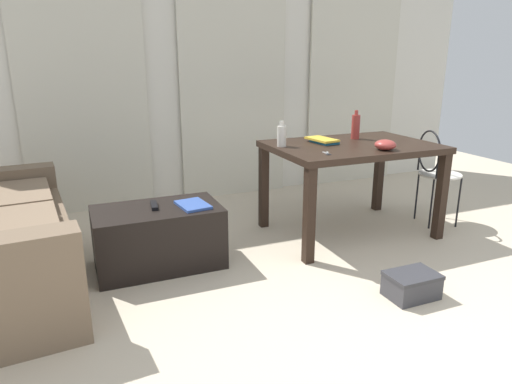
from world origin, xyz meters
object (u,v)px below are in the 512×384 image
tv_remote_primary (154,205)px  craft_table (352,156)px  shoebox (412,285)px  bottle_far (356,127)px  magazine (193,205)px  bottle_near (282,136)px  scissors (328,154)px  bowl (385,145)px  wire_chair (435,166)px  coffee_table (158,237)px  book_stack (323,140)px

tv_remote_primary → craft_table: bearing=7.1°
tv_remote_primary → shoebox: (1.36, -1.08, -0.36)m
craft_table → bottle_far: size_ratio=5.39×
bottle_far → magazine: (-1.52, -0.29, -0.43)m
bottle_far → shoebox: bearing=-107.9°
bottle_near → magazine: bottle_near is taller
scissors → tv_remote_primary: (-1.22, 0.27, -0.32)m
bowl → bottle_near: bearing=147.0°
wire_chair → magazine: bearing=179.8°
coffee_table → scissors: 1.35m
bottle_near → book_stack: (0.38, 0.01, -0.06)m
coffee_table → scissors: scissors is taller
bottle_far → book_stack: size_ratio=0.82×
wire_chair → tv_remote_primary: wire_chair is taller
wire_chair → bowl: wire_chair is taller
coffee_table → bowl: bearing=-9.2°
magazine → bowl: bearing=-16.0°
scissors → tv_remote_primary: bearing=167.7°
scissors → craft_table: bearing=34.6°
book_stack → tv_remote_primary: book_stack is taller
craft_table → bowl: bearing=-74.8°
book_stack → magazine: size_ratio=1.12×
tv_remote_primary → bottle_near: bearing=13.9°
coffee_table → craft_table: bearing=1.3°
bottle_near → book_stack: size_ratio=0.67×
shoebox → tv_remote_primary: bearing=141.5°
bottle_near → book_stack: bottle_near is taller
book_stack → shoebox: size_ratio=0.94×
craft_table → scissors: bearing=-145.4°
scissors → magazine: (-0.96, 0.18, -0.32)m
shoebox → craft_table: bearing=76.8°
bowl → tv_remote_primary: size_ratio=0.91×
craft_table → scissors: 0.49m
coffee_table → craft_table: craft_table is taller
wire_chair → tv_remote_primary: 2.42m
book_stack → tv_remote_primary: (-1.42, -0.14, -0.34)m
bowl → scissors: 0.48m
bottle_near → bowl: bearing=-33.0°
bottle_near → scissors: bearing=-65.7°
coffee_table → craft_table: size_ratio=0.66×
book_stack → shoebox: 1.41m
craft_table → book_stack: size_ratio=4.43×
bottle_near → bowl: (0.66, -0.43, -0.05)m
tv_remote_primary → shoebox: bearing=-31.6°
bottle_near → bottle_far: bottle_far is taller
coffee_table → shoebox: bearing=-38.0°
book_stack → scissors: (-0.20, -0.40, -0.02)m
craft_table → coffee_table: bearing=-178.7°
craft_table → bottle_near: size_ratio=6.60×
bottle_near → tv_remote_primary: bottle_near is taller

